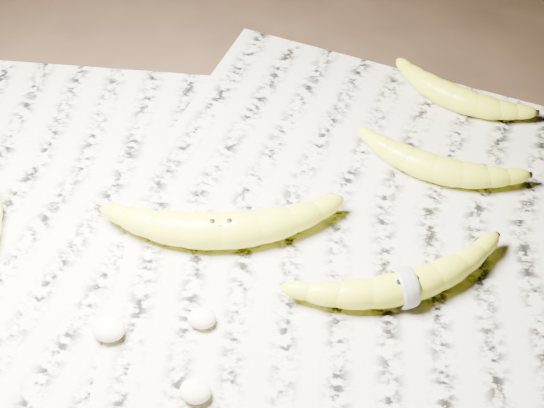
# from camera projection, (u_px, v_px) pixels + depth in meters

# --- Properties ---
(ground) EXTENTS (3.00, 3.00, 0.00)m
(ground) POSITION_uv_depth(u_px,v_px,m) (253.00, 250.00, 0.81)
(ground) COLOR black
(ground) RESTS_ON ground
(newspaper_patch) EXTENTS (0.90, 0.70, 0.01)m
(newspaper_patch) POSITION_uv_depth(u_px,v_px,m) (234.00, 248.00, 0.80)
(newspaper_patch) COLOR #ADA694
(newspaper_patch) RESTS_ON ground
(banana_center) EXTENTS (0.23, 0.10, 0.04)m
(banana_center) POSITION_uv_depth(u_px,v_px,m) (222.00, 229.00, 0.79)
(banana_center) COLOR yellow
(banana_center) RESTS_ON newspaper_patch
(banana_taped) EXTENTS (0.21, 0.13, 0.03)m
(banana_taped) POSITION_uv_depth(u_px,v_px,m) (405.00, 285.00, 0.75)
(banana_taped) COLOR yellow
(banana_taped) RESTS_ON newspaper_patch
(banana_upper_a) EXTENTS (0.18, 0.09, 0.03)m
(banana_upper_a) POSITION_uv_depth(u_px,v_px,m) (435.00, 166.00, 0.85)
(banana_upper_a) COLOR yellow
(banana_upper_a) RESTS_ON newspaper_patch
(banana_upper_b) EXTENTS (0.16, 0.11, 0.03)m
(banana_upper_b) POSITION_uv_depth(u_px,v_px,m) (456.00, 95.00, 0.93)
(banana_upper_b) COLOR yellow
(banana_upper_b) RESTS_ON newspaper_patch
(measuring_tape) EXTENTS (0.02, 0.04, 0.04)m
(measuring_tape) POSITION_uv_depth(u_px,v_px,m) (405.00, 285.00, 0.75)
(measuring_tape) COLOR white
(measuring_tape) RESTS_ON newspaper_patch
(flesh_chunk_a) EXTENTS (0.03, 0.03, 0.02)m
(flesh_chunk_a) POSITION_uv_depth(u_px,v_px,m) (108.00, 327.00, 0.72)
(flesh_chunk_a) COLOR beige
(flesh_chunk_a) RESTS_ON newspaper_patch
(flesh_chunk_b) EXTENTS (0.03, 0.02, 0.02)m
(flesh_chunk_b) POSITION_uv_depth(u_px,v_px,m) (195.00, 389.00, 0.68)
(flesh_chunk_b) COLOR beige
(flesh_chunk_b) RESTS_ON newspaper_patch
(flesh_chunk_c) EXTENTS (0.03, 0.02, 0.02)m
(flesh_chunk_c) POSITION_uv_depth(u_px,v_px,m) (202.00, 316.00, 0.73)
(flesh_chunk_c) COLOR beige
(flesh_chunk_c) RESTS_ON newspaper_patch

